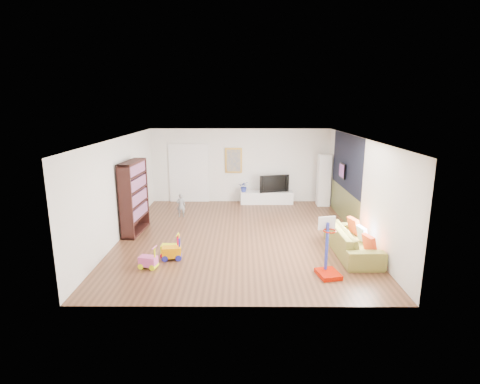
{
  "coord_description": "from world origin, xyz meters",
  "views": [
    {
      "loc": [
        0.04,
        -9.86,
        3.59
      ],
      "look_at": [
        0.0,
        0.4,
        1.15
      ],
      "focal_mm": 28.0,
      "sensor_mm": 36.0,
      "label": 1
    }
  ],
  "objects_px": {
    "media_console": "(267,197)",
    "sofa": "(352,241)",
    "basketball_hoop": "(330,248)",
    "bookshelf": "(134,197)"
  },
  "relations": [
    {
      "from": "media_console",
      "to": "sofa",
      "type": "height_order",
      "value": "sofa"
    },
    {
      "from": "bookshelf",
      "to": "sofa",
      "type": "height_order",
      "value": "bookshelf"
    },
    {
      "from": "sofa",
      "to": "bookshelf",
      "type": "bearing_deg",
      "value": 73.09
    },
    {
      "from": "sofa",
      "to": "basketball_hoop",
      "type": "relative_size",
      "value": 1.71
    },
    {
      "from": "basketball_hoop",
      "to": "bookshelf",
      "type": "bearing_deg",
      "value": 137.41
    },
    {
      "from": "bookshelf",
      "to": "sofa",
      "type": "xyz_separation_m",
      "value": [
        5.72,
        -1.57,
        -0.7
      ]
    },
    {
      "from": "media_console",
      "to": "basketball_hoop",
      "type": "height_order",
      "value": "basketball_hoop"
    },
    {
      "from": "sofa",
      "to": "basketball_hoop",
      "type": "bearing_deg",
      "value": 143.84
    },
    {
      "from": "sofa",
      "to": "basketball_hoop",
      "type": "distance_m",
      "value": 1.53
    },
    {
      "from": "bookshelf",
      "to": "sofa",
      "type": "bearing_deg",
      "value": -11.71
    }
  ]
}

